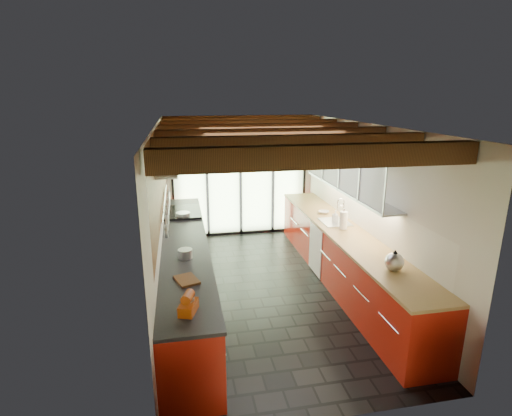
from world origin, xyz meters
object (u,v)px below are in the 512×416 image
kettle (394,261)px  bowl (324,212)px  stand_mixer (188,304)px  soap_bottle (335,216)px  paper_towel (343,220)px

kettle → bowl: (-0.00, 2.49, -0.10)m
stand_mixer → soap_bottle: size_ratio=1.35×
kettle → paper_towel: size_ratio=0.95×
paper_towel → bowl: paper_towel is taller
bowl → paper_towel: bearing=-90.0°
stand_mixer → kettle: (2.54, 0.53, 0.03)m
kettle → bowl: bearing=90.0°
kettle → paper_towel: (-0.00, 1.59, 0.02)m
paper_towel → bowl: size_ratio=1.84×
soap_bottle → bowl: 0.55m
stand_mixer → bowl: stand_mixer is taller
soap_bottle → kettle: bearing=-90.0°
kettle → soap_bottle: size_ratio=1.55×
stand_mixer → paper_towel: (2.54, 2.12, 0.05)m
bowl → kettle: bearing=-90.0°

